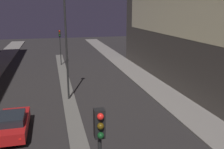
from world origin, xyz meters
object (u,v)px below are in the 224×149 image
traffic_light_mid (60,40)px  street_lamp (66,35)px  traffic_light_near (100,149)px  car_left_lane (13,124)px

traffic_light_mid → street_lamp: (0.00, -13.88, 1.99)m
traffic_light_near → traffic_light_mid: same height
street_lamp → traffic_light_near: bearing=-90.0°
traffic_light_near → street_lamp: (0.00, 14.28, 1.99)m
traffic_light_mid → car_left_lane: 19.95m
traffic_light_mid → street_lamp: size_ratio=0.55×
street_lamp → traffic_light_mid: bearing=90.0°
traffic_light_mid → car_left_lane: (-3.88, -19.35, -2.89)m
traffic_light_near → traffic_light_mid: 28.16m
traffic_light_mid → street_lamp: 14.02m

